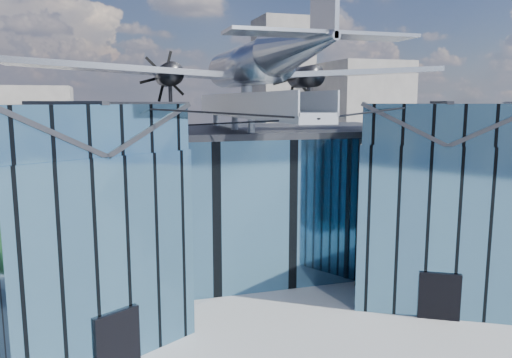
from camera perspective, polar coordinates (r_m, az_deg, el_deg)
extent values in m
plane|color=gray|center=(30.11, 1.15, -14.24)|extent=(120.00, 120.00, 0.00)
cube|color=teal|center=(37.03, -3.17, -2.14)|extent=(28.00, 14.00, 9.50)
cube|color=#25272D|center=(36.41, -3.24, 5.53)|extent=(28.00, 14.00, 0.40)
cube|color=teal|center=(26.34, -20.53, -7.29)|extent=(11.79, 11.43, 9.50)
cube|color=teal|center=(25.40, -21.25, 5.51)|extent=(11.56, 11.20, 2.20)
cube|color=#25272D|center=(24.50, -26.00, 5.11)|extent=(7.98, 9.23, 2.40)
cube|color=#25272D|center=(26.46, -16.85, 5.84)|extent=(7.98, 9.23, 2.40)
cube|color=#25272D|center=(25.37, -21.40, 8.10)|extent=(4.30, 7.10, 0.18)
cube|color=black|center=(24.21, -15.56, -17.24)|extent=(2.03, 1.32, 2.60)
cube|color=black|center=(28.52, -12.40, -5.70)|extent=(0.34, 0.34, 9.50)
cube|color=teal|center=(32.52, 19.67, -4.21)|extent=(11.79, 11.43, 9.50)
cube|color=teal|center=(31.76, 20.23, 6.13)|extent=(11.56, 11.20, 2.20)
cube|color=#25272D|center=(31.56, 16.15, 6.31)|extent=(7.98, 9.23, 2.40)
cube|color=#25272D|center=(32.12, 24.23, 5.92)|extent=(7.98, 9.23, 2.40)
cube|color=#25272D|center=(31.73, 20.34, 8.20)|extent=(4.30, 7.10, 0.18)
cube|color=black|center=(29.66, 20.22, -12.48)|extent=(2.03, 1.32, 2.60)
cube|color=black|center=(32.28, 11.70, -3.97)|extent=(0.34, 0.34, 9.50)
cube|color=#9FA4AC|center=(31.04, -0.82, 7.54)|extent=(1.80, 21.00, 0.50)
cube|color=#9FA4AC|center=(30.79, -2.45, 8.73)|extent=(0.08, 21.00, 1.10)
cube|color=#9FA4AC|center=(31.30, 0.78, 8.74)|extent=(0.08, 21.00, 1.10)
cylinder|color=#9FA4AC|center=(40.27, -4.62, 6.87)|extent=(0.44, 0.44, 1.35)
cylinder|color=#9FA4AC|center=(34.44, -2.45, 6.55)|extent=(0.44, 0.44, 1.35)
cylinder|color=#9FA4AC|center=(30.59, -0.55, 6.26)|extent=(0.44, 0.44, 1.35)
cylinder|color=#9FA4AC|center=(31.51, -1.08, 9.29)|extent=(0.70, 0.70, 1.40)
cylinder|color=black|center=(22.56, -8.40, 7.70)|extent=(10.55, 6.08, 0.69)
cylinder|color=black|center=(26.29, 15.07, 7.65)|extent=(10.55, 6.08, 0.69)
cylinder|color=black|center=(28.40, -5.53, 6.27)|extent=(6.09, 17.04, 1.19)
cylinder|color=black|center=(30.17, 5.77, 6.42)|extent=(6.09, 17.04, 1.19)
cylinder|color=#9FA4AB|center=(31.59, -1.09, 12.83)|extent=(2.50, 11.00, 2.50)
sphere|color=#9FA4AB|center=(36.90, -3.49, 12.25)|extent=(2.50, 2.50, 2.50)
cube|color=black|center=(35.97, -3.11, 13.44)|extent=(1.60, 1.40, 0.50)
cone|color=#9FA4AB|center=(23.12, 5.26, 14.98)|extent=(2.50, 7.00, 2.50)
cube|color=#9FA4AB|center=(21.14, 7.61, 16.06)|extent=(8.00, 1.80, 0.14)
cube|color=#9FA4AB|center=(31.40, -14.27, 12.04)|extent=(14.00, 3.20, 1.08)
cylinder|color=black|center=(32.20, -9.96, 11.65)|extent=(1.44, 3.20, 1.44)
cone|color=black|center=(33.98, -10.34, 11.48)|extent=(0.70, 0.70, 0.70)
cube|color=black|center=(34.13, -10.37, 11.47)|extent=(1.05, 0.06, 3.33)
cube|color=black|center=(34.13, -10.37, 11.47)|extent=(2.53, 0.06, 2.53)
cube|color=black|center=(34.13, -10.37, 11.47)|extent=(3.33, 0.06, 1.05)
cylinder|color=black|center=(31.57, -9.76, 9.48)|extent=(0.24, 0.24, 1.75)
cube|color=#9FA4AB|center=(35.05, 9.76, 11.83)|extent=(14.00, 3.20, 1.08)
cylinder|color=black|center=(34.58, 5.67, 11.54)|extent=(1.44, 3.20, 1.44)
cone|color=black|center=(36.25, 4.55, 11.43)|extent=(0.70, 0.70, 0.70)
cube|color=black|center=(36.39, 4.46, 11.42)|extent=(1.05, 0.06, 3.33)
cube|color=black|center=(36.39, 4.46, 11.42)|extent=(2.53, 0.06, 2.53)
cube|color=black|center=(36.39, 4.46, 11.42)|extent=(3.33, 0.06, 1.05)
cylinder|color=black|center=(33.99, 6.03, 9.51)|extent=(0.24, 0.24, 1.75)
cube|color=gray|center=(84.74, 11.76, 6.80)|extent=(12.00, 14.00, 18.00)
cube|color=gray|center=(82.23, -24.99, 4.71)|extent=(14.00, 10.00, 14.00)
cube|color=gray|center=(89.71, 3.02, 9.64)|extent=(9.00, 9.00, 26.00)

